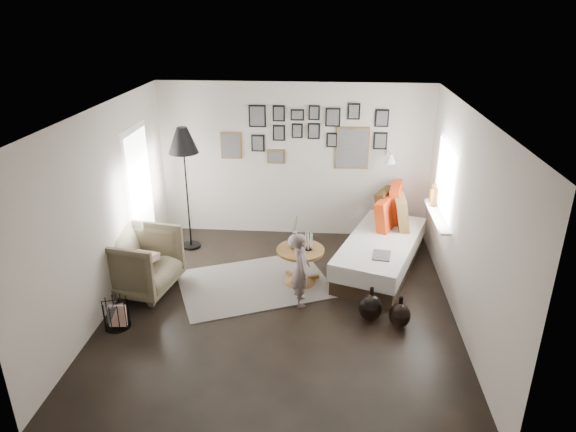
# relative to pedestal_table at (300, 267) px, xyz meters

# --- Properties ---
(ground) EXTENTS (4.80, 4.80, 0.00)m
(ground) POSITION_rel_pedestal_table_xyz_m (-0.22, -0.65, -0.25)
(ground) COLOR black
(ground) RESTS_ON ground
(wall_back) EXTENTS (4.50, 0.00, 4.50)m
(wall_back) POSITION_rel_pedestal_table_xyz_m (-0.22, 1.75, 1.05)
(wall_back) COLOR #AFA599
(wall_back) RESTS_ON ground
(wall_front) EXTENTS (4.50, 0.00, 4.50)m
(wall_front) POSITION_rel_pedestal_table_xyz_m (-0.22, -3.05, 1.05)
(wall_front) COLOR #AFA599
(wall_front) RESTS_ON ground
(wall_left) EXTENTS (0.00, 4.80, 4.80)m
(wall_left) POSITION_rel_pedestal_table_xyz_m (-2.47, -0.65, 1.05)
(wall_left) COLOR #AFA599
(wall_left) RESTS_ON ground
(wall_right) EXTENTS (0.00, 4.80, 4.80)m
(wall_right) POSITION_rel_pedestal_table_xyz_m (2.03, -0.65, 1.05)
(wall_right) COLOR #AFA599
(wall_right) RESTS_ON ground
(ceiling) EXTENTS (4.80, 4.80, 0.00)m
(ceiling) POSITION_rel_pedestal_table_xyz_m (-0.22, -0.65, 2.35)
(ceiling) COLOR white
(ceiling) RESTS_ON wall_back
(door_left) EXTENTS (0.00, 2.14, 2.14)m
(door_left) POSITION_rel_pedestal_table_xyz_m (-2.45, 0.55, 0.80)
(door_left) COLOR white
(door_left) RESTS_ON wall_left
(window_right) EXTENTS (0.15, 1.32, 1.30)m
(window_right) POSITION_rel_pedestal_table_xyz_m (1.96, 0.69, 0.68)
(window_right) COLOR white
(window_right) RESTS_ON wall_right
(gallery_wall) EXTENTS (2.74, 0.03, 1.08)m
(gallery_wall) POSITION_rel_pedestal_table_xyz_m (0.07, 1.73, 1.49)
(gallery_wall) COLOR brown
(gallery_wall) RESTS_ON wall_back
(wall_sconce) EXTENTS (0.18, 0.36, 0.16)m
(wall_sconce) POSITION_rel_pedestal_table_xyz_m (1.33, 1.48, 1.21)
(wall_sconce) COLOR white
(wall_sconce) RESTS_ON wall_back
(rug) EXTENTS (2.48, 2.15, 0.01)m
(rug) POSITION_rel_pedestal_table_xyz_m (-0.65, -0.11, -0.24)
(rug) COLOR #B9AFA2
(rug) RESTS_ON ground
(pedestal_table) EXTENTS (0.68, 0.68, 0.54)m
(pedestal_table) POSITION_rel_pedestal_table_xyz_m (0.00, 0.00, 0.00)
(pedestal_table) COLOR brown
(pedestal_table) RESTS_ON ground
(vase) EXTENTS (0.20, 0.20, 0.49)m
(vase) POSITION_rel_pedestal_table_xyz_m (-0.08, 0.02, 0.44)
(vase) COLOR black
(vase) RESTS_ON pedestal_table
(candles) EXTENTS (0.12, 0.12, 0.25)m
(candles) POSITION_rel_pedestal_table_xyz_m (0.11, 0.00, 0.41)
(candles) COLOR black
(candles) RESTS_ON pedestal_table
(daybed) EXTENTS (1.61, 2.36, 1.08)m
(daybed) POSITION_rel_pedestal_table_xyz_m (1.18, 0.61, 0.08)
(daybed) COLOR black
(daybed) RESTS_ON ground
(magazine_on_daybed) EXTENTS (0.29, 0.37, 0.02)m
(magazine_on_daybed) POSITION_rel_pedestal_table_xyz_m (1.13, -0.05, 0.26)
(magazine_on_daybed) COLOR black
(magazine_on_daybed) RESTS_ON daybed
(armchair) EXTENTS (1.12, 1.10, 0.88)m
(armchair) POSITION_rel_pedestal_table_xyz_m (-2.22, -0.38, 0.19)
(armchair) COLOR brown
(armchair) RESTS_ON ground
(armchair_cushion) EXTENTS (0.48, 0.49, 0.18)m
(armchair_cushion) POSITION_rel_pedestal_table_xyz_m (-2.22, -0.33, 0.23)
(armchair_cushion) COLOR silver
(armchair_cushion) RESTS_ON armchair
(floor_lamp) EXTENTS (0.47, 0.47, 2.01)m
(floor_lamp) POSITION_rel_pedestal_table_xyz_m (-1.88, 1.04, 1.48)
(floor_lamp) COLOR black
(floor_lamp) RESTS_ON ground
(magazine_basket) EXTENTS (0.37, 0.37, 0.38)m
(magazine_basket) POSITION_rel_pedestal_table_xyz_m (-2.21, -1.28, -0.06)
(magazine_basket) COLOR black
(magazine_basket) RESTS_ON ground
(demijohn_large) EXTENTS (0.31, 0.31, 0.46)m
(demijohn_large) POSITION_rel_pedestal_table_xyz_m (0.95, -0.87, -0.07)
(demijohn_large) COLOR black
(demijohn_large) RESTS_ON ground
(demijohn_small) EXTENTS (0.27, 0.27, 0.42)m
(demijohn_small) POSITION_rel_pedestal_table_xyz_m (1.30, -0.99, -0.09)
(demijohn_small) COLOR black
(demijohn_small) RESTS_ON ground
(child) EXTENTS (0.31, 0.41, 1.03)m
(child) POSITION_rel_pedestal_table_xyz_m (0.04, -0.55, 0.27)
(child) COLOR #655450
(child) RESTS_ON ground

